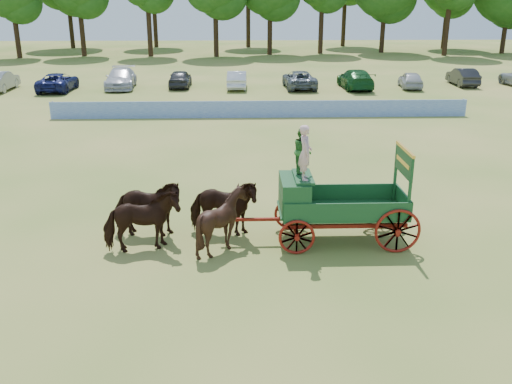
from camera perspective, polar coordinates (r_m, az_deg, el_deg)
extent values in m
plane|color=tan|center=(18.90, 5.80, -3.79)|extent=(160.00, 160.00, 0.00)
imported|color=black|center=(17.29, -11.37, -2.93)|extent=(2.43, 1.55, 1.89)
imported|color=black|center=(18.30, -10.84, -1.63)|extent=(2.30, 1.15, 1.89)
imported|color=black|center=(17.06, -3.38, -2.87)|extent=(1.89, 1.72, 1.90)
imported|color=black|center=(18.09, -3.31, -1.57)|extent=(2.36, 1.33, 1.89)
cube|color=maroon|center=(17.78, 3.79, -3.15)|extent=(0.12, 2.00, 0.12)
cube|color=maroon|center=(18.32, 13.18, -2.95)|extent=(0.12, 2.00, 0.12)
cube|color=maroon|center=(17.45, 8.89, -3.38)|extent=(3.80, 0.10, 0.12)
cube|color=maroon|center=(18.45, 8.28, -2.07)|extent=(3.80, 0.10, 0.12)
cube|color=maroon|center=(17.66, 0.89, -2.75)|extent=(2.80, 0.09, 0.09)
cube|color=#1C5426|center=(17.84, 8.62, -1.87)|extent=(3.80, 1.80, 0.10)
cube|color=#1C5426|center=(16.93, 9.19, -2.00)|extent=(3.80, 0.06, 0.55)
cube|color=#1C5426|center=(18.55, 8.19, -0.03)|extent=(3.80, 0.06, 0.55)
cube|color=#1C5426|center=(18.18, 14.50, -0.88)|extent=(0.06, 1.80, 0.55)
cube|color=#1C5426|center=(17.44, 3.86, -0.26)|extent=(0.85, 1.70, 1.05)
cube|color=#1C5426|center=(17.29, 4.73, 1.53)|extent=(0.55, 1.50, 0.08)
cube|color=#1C5426|center=(17.48, 2.60, -0.90)|extent=(0.10, 1.60, 0.65)
cube|color=#1C5426|center=(17.60, 3.17, -1.81)|extent=(0.55, 1.60, 0.06)
cube|color=#1C5426|center=(17.22, 15.15, 0.24)|extent=(0.08, 0.08, 1.80)
cube|color=#1C5426|center=(18.68, 13.77, 1.84)|extent=(0.08, 0.08, 1.80)
cube|color=#1C5426|center=(17.78, 14.59, 2.91)|extent=(0.07, 1.75, 0.75)
cube|color=gold|center=(17.67, 14.70, 4.15)|extent=(0.08, 1.80, 0.09)
cube|color=gold|center=(17.77, 14.47, 2.91)|extent=(0.02, 1.30, 0.12)
torus|color=maroon|center=(16.93, 4.10, -4.53)|extent=(1.09, 0.09, 1.09)
torus|color=maroon|center=(18.68, 3.50, -2.18)|extent=(1.09, 0.09, 1.09)
torus|color=maroon|center=(17.44, 13.98, -3.82)|extent=(1.39, 0.09, 1.39)
torus|color=maroon|center=(19.14, 12.49, -1.60)|extent=(1.39, 0.09, 1.39)
imported|color=beige|center=(16.71, 4.94, 3.96)|extent=(0.39, 0.60, 1.63)
imported|color=#2B6E29|center=(17.42, 4.66, 4.16)|extent=(0.52, 0.67, 1.38)
cube|color=#204EAE|center=(35.91, 0.45, 8.28)|extent=(26.00, 0.08, 1.05)
imported|color=gray|center=(50.47, -24.23, 10.10)|extent=(1.74, 4.74, 1.55)
imported|color=navy|center=(48.65, -19.20, 10.35)|extent=(2.36, 5.10, 1.42)
imported|color=silver|center=(48.66, -13.37, 10.99)|extent=(2.61, 5.62, 1.59)
imported|color=#333338|center=(48.27, -7.60, 11.18)|extent=(1.72, 4.23, 1.44)
imported|color=silver|center=(47.21, -1.91, 11.16)|extent=(1.65, 4.39, 1.43)
imported|color=slate|center=(47.45, 4.36, 11.16)|extent=(2.56, 5.24, 1.43)
imported|color=#144C1E|center=(47.84, 9.91, 11.07)|extent=(2.37, 5.45, 1.56)
imported|color=#B2B2B7|center=(49.06, 15.20, 10.77)|extent=(2.05, 4.12, 1.35)
imported|color=#262628|center=(51.91, 19.98, 10.78)|extent=(1.62, 4.41, 1.44)
cylinder|color=#382314|center=(75.87, -22.75, 13.93)|extent=(0.60, 0.60, 4.41)
cylinder|color=#382314|center=(75.43, -16.95, 14.73)|extent=(0.60, 0.60, 4.88)
cylinder|color=#382314|center=(73.33, -10.59, 15.23)|extent=(0.60, 0.60, 5.20)
cylinder|color=#382314|center=(71.99, -4.02, 15.37)|extent=(0.60, 0.60, 5.07)
cylinder|color=#382314|center=(74.29, 1.39, 15.43)|extent=(0.60, 0.60, 4.81)
cylinder|color=#382314|center=(76.03, 6.50, 15.58)|extent=(0.60, 0.60, 5.28)
cylinder|color=#382314|center=(78.70, 12.53, 15.19)|extent=(0.60, 0.60, 4.75)
cylinder|color=#382314|center=(76.65, 18.50, 14.90)|extent=(0.60, 0.60, 5.60)
cylinder|color=#382314|center=(82.17, 23.54, 14.13)|extent=(0.60, 0.60, 4.39)
cylinder|color=#382314|center=(87.08, -17.99, 15.30)|extent=(0.60, 0.60, 5.39)
cylinder|color=#382314|center=(86.04, -10.04, 16.08)|extent=(0.60, 0.60, 6.00)
cylinder|color=#382314|center=(84.85, -0.78, 16.26)|extent=(0.60, 0.60, 5.84)
cylinder|color=#382314|center=(87.37, 8.76, 16.16)|extent=(0.60, 0.60, 5.92)
cylinder|color=#382314|center=(86.39, 18.34, 15.04)|extent=(0.60, 0.60, 4.80)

